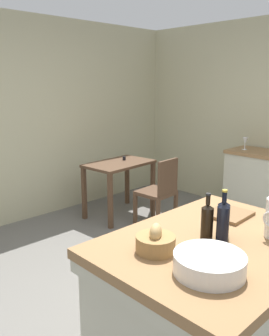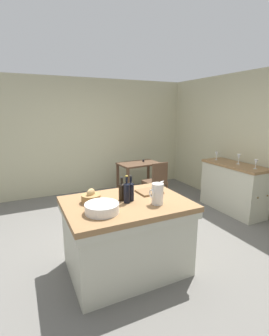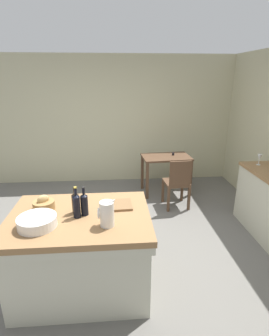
{
  "view_description": "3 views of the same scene",
  "coord_description": "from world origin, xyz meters",
  "px_view_note": "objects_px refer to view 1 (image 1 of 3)",
  "views": [
    {
      "loc": [
        -1.98,
        -1.66,
        1.77
      ],
      "look_at": [
        0.2,
        0.62,
        1.01
      ],
      "focal_mm": 37.96,
      "sensor_mm": 36.0,
      "label": 1
    },
    {
      "loc": [
        -1.35,
        -3.05,
        1.89
      ],
      "look_at": [
        0.26,
        0.35,
        1.01
      ],
      "focal_mm": 26.26,
      "sensor_mm": 36.0,
      "label": 2
    },
    {
      "loc": [
        0.07,
        -2.96,
        2.16
      ],
      "look_at": [
        0.35,
        0.56,
        0.94
      ],
      "focal_mm": 28.28,
      "sensor_mm": 36.0,
      "label": 3
    }
  ],
  "objects_px": {
    "island_table": "(213,300)",
    "wash_bowl": "(209,264)",
    "wooden_chair": "(160,191)",
    "wine_glass_middle": "(245,141)",
    "writing_desk": "(119,171)",
    "wine_bottle_amber": "(207,221)",
    "wine_bottle_dark": "(223,218)",
    "wine_bottle_green": "(223,221)",
    "cutting_board": "(229,214)",
    "bread_basket": "(156,242)"
  },
  "relations": [
    {
      "from": "writing_desk",
      "to": "bread_basket",
      "type": "relative_size",
      "value": 4.31
    },
    {
      "from": "wine_bottle_dark",
      "to": "wine_glass_middle",
      "type": "bearing_deg",
      "value": 26.76
    },
    {
      "from": "writing_desk",
      "to": "wine_bottle_green",
      "type": "height_order",
      "value": "wine_bottle_green"
    },
    {
      "from": "wine_bottle_green",
      "to": "wine_glass_middle",
      "type": "distance_m",
      "value": 2.83
    },
    {
      "from": "cutting_board",
      "to": "wine_bottle_amber",
      "type": "relative_size",
      "value": 1.02
    },
    {
      "from": "wooden_chair",
      "to": "wine_bottle_dark",
      "type": "xyz_separation_m",
      "value": [
        -1.36,
        -1.73,
        0.51
      ]
    },
    {
      "from": "island_table",
      "to": "wine_bottle_dark",
      "type": "bearing_deg",
      "value": 1.95
    },
    {
      "from": "wine_bottle_green",
      "to": "wine_glass_middle",
      "type": "relative_size",
      "value": 1.95
    },
    {
      "from": "wooden_chair",
      "to": "wine_glass_middle",
      "type": "bearing_deg",
      "value": -24.49
    },
    {
      "from": "wash_bowl",
      "to": "wine_glass_middle",
      "type": "relative_size",
      "value": 2.16
    },
    {
      "from": "wine_bottle_dark",
      "to": "wooden_chair",
      "type": "bearing_deg",
      "value": 51.85
    },
    {
      "from": "bread_basket",
      "to": "cutting_board",
      "type": "distance_m",
      "value": 0.76
    },
    {
      "from": "wine_bottle_dark",
      "to": "wine_bottle_green",
      "type": "height_order",
      "value": "wine_bottle_green"
    },
    {
      "from": "wooden_chair",
      "to": "wine_glass_middle",
      "type": "xyz_separation_m",
      "value": [
        1.09,
        -0.5,
        0.55
      ]
    },
    {
      "from": "wine_bottle_dark",
      "to": "wine_glass_middle",
      "type": "relative_size",
      "value": 1.82
    },
    {
      "from": "bread_basket",
      "to": "wine_bottle_amber",
      "type": "distance_m",
      "value": 0.36
    },
    {
      "from": "wash_bowl",
      "to": "cutting_board",
      "type": "height_order",
      "value": "wash_bowl"
    },
    {
      "from": "writing_desk",
      "to": "wine_bottle_green",
      "type": "bearing_deg",
      "value": -119.17
    },
    {
      "from": "wooden_chair",
      "to": "wine_bottle_amber",
      "type": "xyz_separation_m",
      "value": [
        -1.45,
        -1.68,
        0.51
      ]
    },
    {
      "from": "wine_bottle_dark",
      "to": "wine_bottle_green",
      "type": "xyz_separation_m",
      "value": [
        -0.07,
        -0.04,
        0.01
      ]
    },
    {
      "from": "wash_bowl",
      "to": "wine_bottle_green",
      "type": "relative_size",
      "value": 1.11
    },
    {
      "from": "wine_bottle_dark",
      "to": "wine_glass_middle",
      "type": "height_order",
      "value": "wine_bottle_dark"
    },
    {
      "from": "cutting_board",
      "to": "wooden_chair",
      "type": "bearing_deg",
      "value": 56.73
    },
    {
      "from": "wooden_chair",
      "to": "wine_bottle_green",
      "type": "bearing_deg",
      "value": -128.89
    },
    {
      "from": "wash_bowl",
      "to": "wine_bottle_amber",
      "type": "xyz_separation_m",
      "value": [
        0.32,
        0.24,
        0.06
      ]
    },
    {
      "from": "island_table",
      "to": "wash_bowl",
      "type": "xyz_separation_m",
      "value": [
        -0.35,
        -0.19,
        0.45
      ]
    },
    {
      "from": "bread_basket",
      "to": "cutting_board",
      "type": "bearing_deg",
      "value": 0.91
    },
    {
      "from": "wooden_chair",
      "to": "island_table",
      "type": "bearing_deg",
      "value": -129.32
    },
    {
      "from": "wooden_chair",
      "to": "wash_bowl",
      "type": "distance_m",
      "value": 2.65
    },
    {
      "from": "island_table",
      "to": "bread_basket",
      "type": "xyz_separation_m",
      "value": [
        -0.37,
        0.15,
        0.46
      ]
    },
    {
      "from": "wooden_chair",
      "to": "bread_basket",
      "type": "bearing_deg",
      "value": -138.48
    },
    {
      "from": "wine_bottle_amber",
      "to": "wine_bottle_green",
      "type": "bearing_deg",
      "value": -76.27
    },
    {
      "from": "wine_bottle_dark",
      "to": "wine_bottle_amber",
      "type": "bearing_deg",
      "value": 151.27
    },
    {
      "from": "wine_bottle_dark",
      "to": "wine_bottle_amber",
      "type": "relative_size",
      "value": 1.06
    },
    {
      "from": "writing_desk",
      "to": "cutting_board",
      "type": "distance_m",
      "value": 2.46
    },
    {
      "from": "island_table",
      "to": "wooden_chair",
      "type": "height_order",
      "value": "wooden_chair"
    },
    {
      "from": "cutting_board",
      "to": "wine_bottle_dark",
      "type": "height_order",
      "value": "wine_bottle_dark"
    },
    {
      "from": "island_table",
      "to": "cutting_board",
      "type": "height_order",
      "value": "cutting_board"
    },
    {
      "from": "cutting_board",
      "to": "writing_desk",
      "type": "bearing_deg",
      "value": 66.72
    },
    {
      "from": "writing_desk",
      "to": "wine_bottle_amber",
      "type": "bearing_deg",
      "value": -120.52
    },
    {
      "from": "wine_bottle_green",
      "to": "wine_glass_middle",
      "type": "height_order",
      "value": "wine_bottle_green"
    },
    {
      "from": "writing_desk",
      "to": "wine_bottle_amber",
      "type": "height_order",
      "value": "wine_bottle_amber"
    },
    {
      "from": "island_table",
      "to": "wash_bowl",
      "type": "distance_m",
      "value": 0.6
    },
    {
      "from": "writing_desk",
      "to": "wine_bottle_dark",
      "type": "relative_size",
      "value": 3.17
    },
    {
      "from": "wash_bowl",
      "to": "bread_basket",
      "type": "bearing_deg",
      "value": 93.52
    },
    {
      "from": "bread_basket",
      "to": "cutting_board",
      "type": "relative_size",
      "value": 0.76
    },
    {
      "from": "island_table",
      "to": "wine_bottle_dark",
      "type": "xyz_separation_m",
      "value": [
        0.06,
        0.0,
        0.52
      ]
    },
    {
      "from": "wooden_chair",
      "to": "wine_bottle_dark",
      "type": "height_order",
      "value": "wine_bottle_dark"
    },
    {
      "from": "writing_desk",
      "to": "wash_bowl",
      "type": "height_order",
      "value": "wash_bowl"
    },
    {
      "from": "wine_bottle_amber",
      "to": "wine_glass_middle",
      "type": "height_order",
      "value": "wine_bottle_amber"
    }
  ]
}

